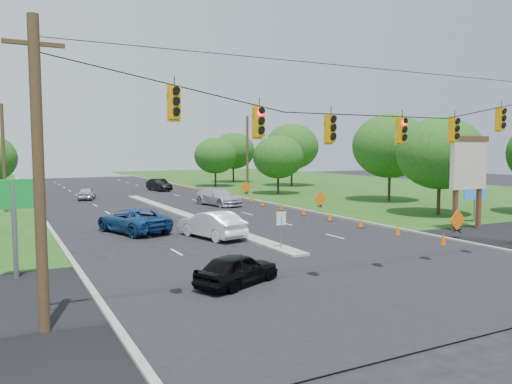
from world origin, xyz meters
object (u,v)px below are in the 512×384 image
blue_pickup (133,220)px  black_sedan (237,269)px  white_sedan (212,225)px  pylon_sign (469,169)px

blue_pickup → black_sedan: bearing=74.4°
white_sedan → blue_pickup: 5.55m
pylon_sign → blue_pickup: (-19.80, 9.08, -3.21)m
pylon_sign → white_sedan: bearing=163.0°
pylon_sign → blue_pickup: 22.02m
black_sedan → white_sedan: 10.59m
blue_pickup → white_sedan: bearing=113.7°
pylon_sign → white_sedan: pylon_sign is taller
pylon_sign → white_sedan: 17.15m
pylon_sign → black_sedan: 20.19m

